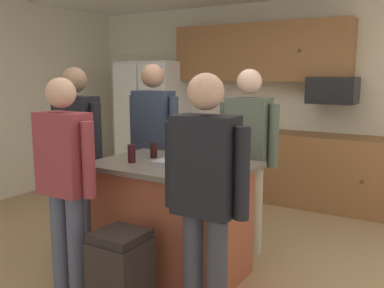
{
  "coord_description": "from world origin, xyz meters",
  "views": [
    {
      "loc": [
        1.81,
        -2.76,
        1.63
      ],
      "look_at": [
        -0.04,
        0.28,
        1.05
      ],
      "focal_mm": 39.58,
      "sensor_mm": 36.0,
      "label": 1
    }
  ],
  "objects_px": {
    "person_guest_left": "(154,139)",
    "person_elder_center": "(65,174)",
    "trash_bin": "(121,275)",
    "mug_blue_stoneware": "(208,170)",
    "refrigerator": "(153,123)",
    "serving_tray": "(185,163)",
    "kitchen_island": "(173,219)",
    "person_guest_by_door": "(248,149)",
    "person_guest_right": "(205,190)",
    "person_host_foreground": "(77,148)",
    "microwave_over_range": "(333,90)",
    "tumbler_amber": "(132,154)",
    "glass_pilsner": "(154,150)"
  },
  "relations": [
    {
      "from": "person_guest_left",
      "to": "person_elder_center",
      "type": "bearing_deg",
      "value": -39.22
    },
    {
      "from": "trash_bin",
      "to": "mug_blue_stoneware",
      "type": "bearing_deg",
      "value": 48.19
    },
    {
      "from": "refrigerator",
      "to": "serving_tray",
      "type": "height_order",
      "value": "refrigerator"
    },
    {
      "from": "kitchen_island",
      "to": "person_guest_by_door",
      "type": "relative_size",
      "value": 0.74
    },
    {
      "from": "refrigerator",
      "to": "person_elder_center",
      "type": "bearing_deg",
      "value": -64.21
    },
    {
      "from": "refrigerator",
      "to": "mug_blue_stoneware",
      "type": "relative_size",
      "value": 15.06
    },
    {
      "from": "refrigerator",
      "to": "person_guest_right",
      "type": "bearing_deg",
      "value": -49.06
    },
    {
      "from": "person_guest_right",
      "to": "mug_blue_stoneware",
      "type": "relative_size",
      "value": 13.58
    },
    {
      "from": "refrigerator",
      "to": "person_guest_right",
      "type": "height_order",
      "value": "refrigerator"
    },
    {
      "from": "person_guest_left",
      "to": "trash_bin",
      "type": "bearing_deg",
      "value": -18.68
    },
    {
      "from": "person_host_foreground",
      "to": "mug_blue_stoneware",
      "type": "bearing_deg",
      "value": -11.96
    },
    {
      "from": "microwave_over_range",
      "to": "person_elder_center",
      "type": "bearing_deg",
      "value": -109.05
    },
    {
      "from": "mug_blue_stoneware",
      "to": "tumbler_amber",
      "type": "height_order",
      "value": "tumbler_amber"
    },
    {
      "from": "person_elder_center",
      "to": "serving_tray",
      "type": "xyz_separation_m",
      "value": [
        0.62,
        0.65,
        0.03
      ]
    },
    {
      "from": "person_guest_right",
      "to": "mug_blue_stoneware",
      "type": "xyz_separation_m",
      "value": [
        -0.17,
        0.34,
        0.04
      ]
    },
    {
      "from": "microwave_over_range",
      "to": "person_guest_left",
      "type": "distance_m",
      "value": 2.34
    },
    {
      "from": "mug_blue_stoneware",
      "to": "tumbler_amber",
      "type": "xyz_separation_m",
      "value": [
        -0.77,
        0.11,
        0.02
      ]
    },
    {
      "from": "person_guest_right",
      "to": "serving_tray",
      "type": "height_order",
      "value": "person_guest_right"
    },
    {
      "from": "person_elder_center",
      "to": "glass_pilsner",
      "type": "height_order",
      "value": "person_elder_center"
    },
    {
      "from": "person_guest_right",
      "to": "trash_bin",
      "type": "relative_size",
      "value": 2.7
    },
    {
      "from": "trash_bin",
      "to": "tumbler_amber",
      "type": "bearing_deg",
      "value": 122.0
    },
    {
      "from": "glass_pilsner",
      "to": "person_host_foreground",
      "type": "bearing_deg",
      "value": -165.2
    },
    {
      "from": "microwave_over_range",
      "to": "kitchen_island",
      "type": "bearing_deg",
      "value": -104.22
    },
    {
      "from": "mug_blue_stoneware",
      "to": "kitchen_island",
      "type": "bearing_deg",
      "value": 151.09
    },
    {
      "from": "person_guest_left",
      "to": "mug_blue_stoneware",
      "type": "height_order",
      "value": "person_guest_left"
    },
    {
      "from": "person_guest_left",
      "to": "person_host_foreground",
      "type": "distance_m",
      "value": 0.77
    },
    {
      "from": "kitchen_island",
      "to": "person_guest_left",
      "type": "xyz_separation_m",
      "value": [
        -0.63,
        0.6,
        0.53
      ]
    },
    {
      "from": "tumbler_amber",
      "to": "trash_bin",
      "type": "relative_size",
      "value": 0.24
    },
    {
      "from": "kitchen_island",
      "to": "person_elder_center",
      "type": "xyz_separation_m",
      "value": [
        -0.47,
        -0.69,
        0.45
      ]
    },
    {
      "from": "person_elder_center",
      "to": "trash_bin",
      "type": "bearing_deg",
      "value": -58.67
    },
    {
      "from": "microwave_over_range",
      "to": "person_guest_by_door",
      "type": "relative_size",
      "value": 0.33
    },
    {
      "from": "serving_tray",
      "to": "trash_bin",
      "type": "distance_m",
      "value": 0.94
    },
    {
      "from": "person_guest_right",
      "to": "person_host_foreground",
      "type": "bearing_deg",
      "value": 25.56
    },
    {
      "from": "person_host_foreground",
      "to": "person_guest_right",
      "type": "height_order",
      "value": "person_host_foreground"
    },
    {
      "from": "microwave_over_range",
      "to": "trash_bin",
      "type": "xyz_separation_m",
      "value": [
        -0.58,
        -3.23,
        -1.15
      ]
    },
    {
      "from": "kitchen_island",
      "to": "person_guest_left",
      "type": "bearing_deg",
      "value": 136.19
    },
    {
      "from": "glass_pilsner",
      "to": "serving_tray",
      "type": "relative_size",
      "value": 0.29
    },
    {
      "from": "kitchen_island",
      "to": "trash_bin",
      "type": "height_order",
      "value": "kitchen_island"
    },
    {
      "from": "kitchen_island",
      "to": "glass_pilsner",
      "type": "height_order",
      "value": "glass_pilsner"
    },
    {
      "from": "microwave_over_range",
      "to": "serving_tray",
      "type": "bearing_deg",
      "value": -100.86
    },
    {
      "from": "glass_pilsner",
      "to": "tumbler_amber",
      "type": "relative_size",
      "value": 0.89
    },
    {
      "from": "kitchen_island",
      "to": "person_guest_left",
      "type": "distance_m",
      "value": 1.02
    },
    {
      "from": "kitchen_island",
      "to": "mug_blue_stoneware",
      "type": "bearing_deg",
      "value": -28.91
    },
    {
      "from": "person_guest_left",
      "to": "mug_blue_stoneware",
      "type": "bearing_deg",
      "value": 5.67
    },
    {
      "from": "person_elder_center",
      "to": "refrigerator",
      "type": "bearing_deg",
      "value": 60.07
    },
    {
      "from": "refrigerator",
      "to": "person_elder_center",
      "type": "distance_m",
      "value": 3.43
    },
    {
      "from": "tumbler_amber",
      "to": "serving_tray",
      "type": "relative_size",
      "value": 0.33
    },
    {
      "from": "person_guest_by_door",
      "to": "person_guest_right",
      "type": "relative_size",
      "value": 1.02
    },
    {
      "from": "person_guest_by_door",
      "to": "tumbler_amber",
      "type": "bearing_deg",
      "value": -11.44
    },
    {
      "from": "person_guest_left",
      "to": "person_guest_by_door",
      "type": "distance_m",
      "value": 0.96
    }
  ]
}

